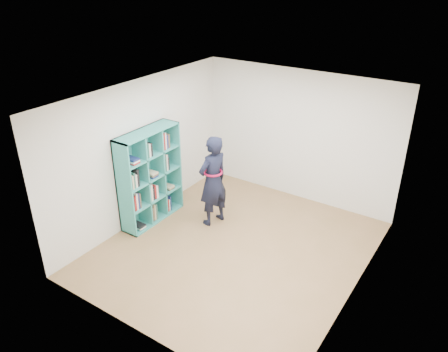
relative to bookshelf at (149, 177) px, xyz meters
The scene contains 9 objects.
floor 2.02m from the bookshelf, ahead, with size 4.50×4.50×0.00m, color olive.
ceiling 2.53m from the bookshelf, ahead, with size 4.50×4.50×0.00m, color white.
wall_left 0.48m from the bookshelf, 164.70° to the left, with size 0.02×4.50×2.60m, color silver.
wall_right 3.85m from the bookshelf, ahead, with size 0.02×4.50×2.60m, color silver.
wall_back 2.97m from the bookshelf, 51.48° to the left, with size 4.00×0.02×2.60m, color silver.
wall_front 2.90m from the bookshelf, 50.31° to the right, with size 4.00×0.02×2.60m, color silver.
bookshelf is the anchor object (origin of this frame).
person 1.17m from the bookshelf, 27.19° to the left, with size 0.54×0.70×1.69m.
smartphone 1.13m from the bookshelf, 34.76° to the left, with size 0.02×0.09×0.12m.
Camera 1 is at (3.20, -5.15, 4.38)m, focal length 35.00 mm.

